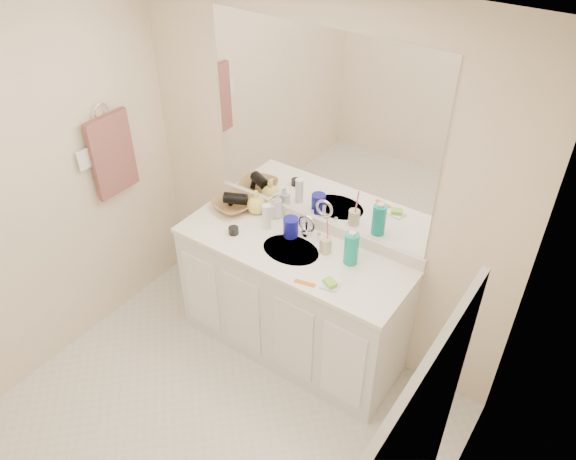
{
  "coord_description": "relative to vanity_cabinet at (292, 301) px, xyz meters",
  "views": [
    {
      "loc": [
        1.51,
        -1.21,
        3.04
      ],
      "look_at": [
        0.0,
        0.97,
        1.05
      ],
      "focal_mm": 35.0,
      "sensor_mm": 36.0,
      "label": 1
    }
  ],
  "objects": [
    {
      "name": "dark_jar",
      "position": [
        -0.39,
        -0.09,
        0.48
      ],
      "size": [
        0.07,
        0.07,
        0.05
      ],
      "primitive_type": "cylinder",
      "rotation": [
        0.0,
        0.0,
        -0.0
      ],
      "color": "black",
      "rests_on": "countertop"
    },
    {
      "name": "extra_white_bottle",
      "position": [
        -0.25,
        0.08,
        0.54
      ],
      "size": [
        0.07,
        0.07,
        0.18
      ],
      "primitive_type": "cylinder",
      "rotation": [
        0.0,
        0.0,
        -0.43
      ],
      "color": "white",
      "rests_on": "countertop"
    },
    {
      "name": "soap_bottle_yellow",
      "position": [
        -0.42,
        0.18,
        0.54
      ],
      "size": [
        0.14,
        0.14,
        0.17
      ],
      "primitive_type": "imported",
      "rotation": [
        0.0,
        0.0,
        0.06
      ],
      "color": "#F5DE5F",
      "rests_on": "countertop"
    },
    {
      "name": "vanity_cabinet",
      "position": [
        0.0,
        0.0,
        0.0
      ],
      "size": [
        1.5,
        0.55,
        0.85
      ],
      "primitive_type": "cube",
      "color": "silver",
      "rests_on": "floor"
    },
    {
      "name": "green_soap",
      "position": [
        0.37,
        -0.16,
        0.48
      ],
      "size": [
        0.09,
        0.08,
        0.03
      ],
      "primitive_type": "cube",
      "rotation": [
        0.0,
        0.0,
        -0.44
      ],
      "color": "#88D233",
      "rests_on": "soap_dish"
    },
    {
      "name": "mirror",
      "position": [
        0.0,
        0.27,
        1.14
      ],
      "size": [
        1.48,
        0.01,
        1.2
      ],
      "primitive_type": "cube",
      "color": "white",
      "rests_on": "wall_back"
    },
    {
      "name": "hair_dryer",
      "position": [
        -0.55,
        0.13,
        0.54
      ],
      "size": [
        0.17,
        0.13,
        0.08
      ],
      "primitive_type": "cylinder",
      "rotation": [
        0.0,
        1.57,
        0.41
      ],
      "color": "black",
      "rests_on": "wicker_basket"
    },
    {
      "name": "soap_bottle_white",
      "position": [
        -0.27,
        0.22,
        0.55
      ],
      "size": [
        0.09,
        0.09,
        0.19
      ],
      "primitive_type": "imported",
      "rotation": [
        0.0,
        0.0,
        -0.37
      ],
      "color": "silver",
      "rests_on": "countertop"
    },
    {
      "name": "switch_plate",
      "position": [
        -1.27,
        -0.45,
        0.88
      ],
      "size": [
        0.01,
        0.08,
        0.13
      ],
      "primitive_type": "cube",
      "color": "white",
      "rests_on": "wall_left"
    },
    {
      "name": "soap_dish",
      "position": [
        0.37,
        -0.16,
        0.46
      ],
      "size": [
        0.12,
        0.11,
        0.01
      ],
      "primitive_type": "cube",
      "rotation": [
        0.0,
        0.0,
        0.22
      ],
      "color": "white",
      "rests_on": "countertop"
    },
    {
      "name": "mouthwash_bottle",
      "position": [
        0.36,
        0.09,
        0.56
      ],
      "size": [
        0.1,
        0.1,
        0.21
      ],
      "primitive_type": "cylinder",
      "rotation": [
        0.0,
        0.0,
        -0.16
      ],
      "color": "#0C988B",
      "rests_on": "countertop"
    },
    {
      "name": "faucet",
      "position": [
        0.0,
        0.16,
        0.51
      ],
      "size": [
        0.02,
        0.02,
        0.11
      ],
      "primitive_type": "cylinder",
      "color": "silver",
      "rests_on": "countertop"
    },
    {
      "name": "hand_towel",
      "position": [
        -1.25,
        -0.25,
        0.82
      ],
      "size": [
        0.04,
        0.32,
        0.55
      ],
      "primitive_type": "cube",
      "color": "brown",
      "rests_on": "towel_ring"
    },
    {
      "name": "backsplash",
      "position": [
        0.0,
        0.26,
        0.5
      ],
      "size": [
        1.52,
        0.03,
        0.08
      ],
      "primitive_type": "cube",
      "color": "silver",
      "rests_on": "countertop"
    },
    {
      "name": "floor",
      "position": [
        0.0,
        -1.02,
        -0.42
      ],
      "size": [
        2.6,
        2.6,
        0.0
      ],
      "primitive_type": "cube",
      "color": "silver",
      "rests_on": "ground"
    },
    {
      "name": "orange_comb",
      "position": [
        0.24,
        -0.23,
        0.46
      ],
      "size": [
        0.13,
        0.05,
        0.01
      ],
      "primitive_type": "cube",
      "rotation": [
        0.0,
        0.0,
        0.22
      ],
      "color": "orange",
      "rests_on": "countertop"
    },
    {
      "name": "ceiling",
      "position": [
        0.0,
        -1.02,
        1.97
      ],
      "size": [
        2.6,
        2.6,
        0.02
      ],
      "primitive_type": "cube",
      "color": "white",
      "rests_on": "wall_back"
    },
    {
      "name": "wall_right",
      "position": [
        1.3,
        -1.02,
        0.77
      ],
      "size": [
        0.02,
        2.6,
        2.4
      ],
      "primitive_type": "cube",
      "color": "beige",
      "rests_on": "floor"
    },
    {
      "name": "countertop",
      "position": [
        0.0,
        0.0,
        0.44
      ],
      "size": [
        1.52,
        0.57,
        0.03
      ],
      "primitive_type": "cube",
      "color": "white",
      "rests_on": "vanity_cabinet"
    },
    {
      "name": "soap_bottle_cream",
      "position": [
        -0.3,
        0.19,
        0.53
      ],
      "size": [
        0.08,
        0.08,
        0.16
      ],
      "primitive_type": "imported",
      "rotation": [
        0.0,
        0.0,
        -0.08
      ],
      "color": "beige",
      "rests_on": "countertop"
    },
    {
      "name": "sink_basin",
      "position": [
        0.0,
        -0.02,
        0.44
      ],
      "size": [
        0.37,
        0.37,
        0.02
      ],
      "primitive_type": "cylinder",
      "color": "beige",
      "rests_on": "countertop"
    },
    {
      "name": "wall_left",
      "position": [
        -1.3,
        -1.02,
        0.77
      ],
      "size": [
        0.02,
        2.6,
        2.4
      ],
      "primitive_type": "cube",
      "color": "beige",
      "rests_on": "floor"
    },
    {
      "name": "wall_back",
      "position": [
        0.0,
        0.28,
        0.77
      ],
      "size": [
        2.6,
        0.02,
        2.4
      ],
      "primitive_type": "cube",
      "color": "beige",
      "rests_on": "floor"
    },
    {
      "name": "wicker_basket",
      "position": [
        -0.57,
        0.13,
        0.49
      ],
      "size": [
        0.33,
        0.33,
        0.07
      ],
      "primitive_type": "imported",
      "rotation": [
        0.0,
        0.0,
        -0.29
      ],
      "color": "olive",
      "rests_on": "countertop"
    },
    {
      "name": "tan_cup",
      "position": [
        0.18,
        0.09,
        0.5
      ],
      "size": [
        0.09,
        0.09,
        0.1
      ],
      "primitive_type": "cylinder",
      "rotation": [
        0.0,
        0.0,
        -0.18
      ],
      "color": "beige",
      "rests_on": "countertop"
    },
    {
      "name": "toothbrush",
      "position": [
        0.19,
        0.09,
        0.6
      ],
      "size": [
        0.02,
        0.04,
        0.2
      ],
      "primitive_type": "cylinder",
      "rotation": [
        0.14,
        0.0,
        0.16
      ],
      "color": "#FD428F",
      "rests_on": "tan_cup"
    },
    {
      "name": "blue_mug",
      "position": [
        -0.08,
        0.1,
        0.52
      ],
      "size": [
        0.11,
        0.11,
        0.13
      ],
      "primitive_type": "cylinder",
      "rotation": [
        0.0,
        0.0,
        0.17
      ],
      "color": "navy",
      "rests_on": "countertop"
    },
    {
      "name": "towel_ring",
      "position": [
        -1.27,
        -0.25,
        1.12
      ],
      "size": [
        0.01,
        0.11,
        0.11
      ],
      "primitive_type": "torus",
      "rotation": [
        0.0,
        1.57,
        0.0
      ],
      "color": "silver",
      "rests_on": "wall_left"
    }
  ]
}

